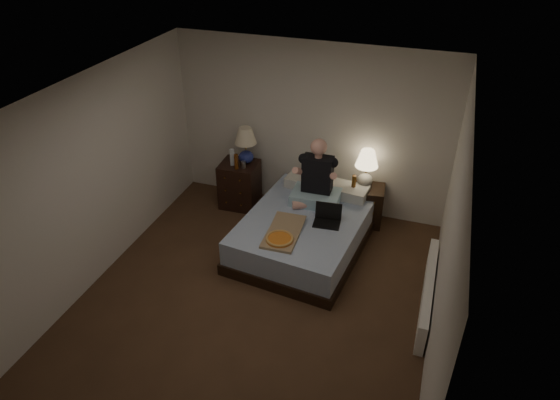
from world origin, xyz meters
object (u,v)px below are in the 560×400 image
at_px(lamp_left, 246,145).
at_px(water_bottle, 232,157).
at_px(person, 317,173).
at_px(nightstand_right, 367,205).
at_px(bed, 304,232).
at_px(nightstand_left, 240,184).
at_px(soda_can, 243,165).
at_px(laptop, 327,216).
at_px(beer_bottle_left, 236,162).
at_px(pizza_box, 280,239).
at_px(radiator, 427,292).
at_px(beer_bottle_right, 354,183).
at_px(lamp_right, 366,169).

distance_m(lamp_left, water_bottle, 0.26).
height_order(lamp_left, person, person).
bearing_deg(nightstand_right, bed, -134.31).
relative_size(bed, nightstand_left, 2.75).
xyz_separation_m(bed, soda_can, (-1.12, 0.64, 0.51)).
xyz_separation_m(bed, laptop, (0.32, -0.06, 0.36)).
distance_m(soda_can, beer_bottle_left, 0.12).
height_order(nightstand_right, soda_can, soda_can).
bearing_deg(person, pizza_box, -101.56).
distance_m(bed, soda_can, 1.39).
relative_size(beer_bottle_left, radiator, 0.14).
relative_size(pizza_box, radiator, 0.47).
height_order(water_bottle, beer_bottle_right, water_bottle).
height_order(person, pizza_box, person).
xyz_separation_m(water_bottle, radiator, (2.98, -1.28, -0.63)).
xyz_separation_m(beer_bottle_left, pizza_box, (1.07, -1.19, -0.30)).
xyz_separation_m(lamp_right, radiator, (1.06, -1.51, -0.66)).
xyz_separation_m(bed, nightstand_left, (-1.24, 0.72, 0.11)).
height_order(lamp_right, radiator, lamp_right).
relative_size(lamp_left, person, 0.60).
bearing_deg(lamp_right, nightstand_left, -174.46).
bearing_deg(lamp_right, radiator, -55.04).
xyz_separation_m(water_bottle, beer_bottle_left, (0.10, -0.09, -0.01)).
bearing_deg(pizza_box, water_bottle, 130.13).
bearing_deg(radiator, nightstand_right, 123.66).
bearing_deg(pizza_box, person, 78.12).
relative_size(beer_bottle_right, pizza_box, 0.30).
xyz_separation_m(beer_bottle_right, pizza_box, (-0.62, -1.36, -0.17)).
xyz_separation_m(bed, nightstand_right, (0.69, 0.87, 0.05)).
bearing_deg(laptop, nightstand_left, 147.60).
bearing_deg(laptop, pizza_box, -134.50).
xyz_separation_m(nightstand_right, person, (-0.65, -0.46, 0.66)).
xyz_separation_m(nightstand_left, person, (1.27, -0.32, 0.60)).
bearing_deg(lamp_left, person, -18.24).
xyz_separation_m(soda_can, radiator, (2.80, -1.25, -0.56)).
bearing_deg(lamp_right, lamp_left, -176.58).
distance_m(nightstand_right, beer_bottle_right, 0.47).
xyz_separation_m(lamp_right, beer_bottle_left, (-1.82, -0.33, -0.04)).
distance_m(bed, nightstand_left, 1.44).
xyz_separation_m(nightstand_left, laptop, (1.55, -0.78, 0.25)).
height_order(nightstand_left, person, person).
bearing_deg(water_bottle, pizza_box, -47.52).
xyz_separation_m(nightstand_left, beer_bottle_right, (1.72, 0.02, 0.34)).
bearing_deg(beer_bottle_right, nightstand_left, -179.47).
distance_m(nightstand_left, beer_bottle_right, 1.76).
relative_size(water_bottle, person, 0.27).
height_order(laptop, pizza_box, laptop).
bearing_deg(bed, lamp_left, 151.26).
bearing_deg(person, beer_bottle_left, 170.44).
height_order(nightstand_left, radiator, nightstand_left).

